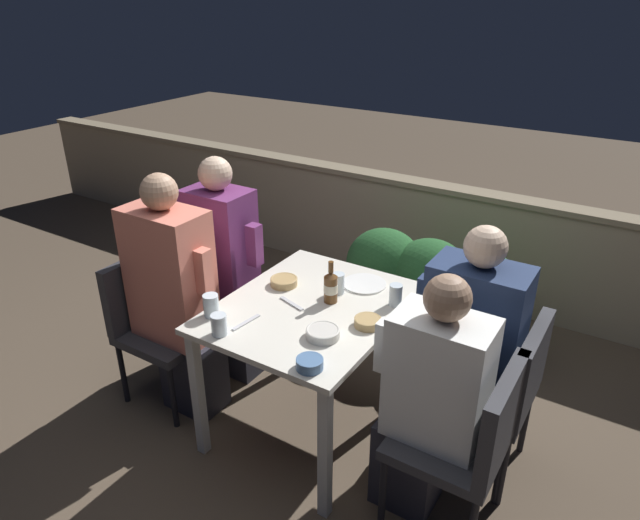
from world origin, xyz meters
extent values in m
plane|color=brown|center=(0.00, 0.00, 0.00)|extent=(16.00, 16.00, 0.00)
cube|color=gray|center=(0.00, 1.85, 0.41)|extent=(9.00, 0.14, 0.83)
cube|color=gray|center=(0.00, 1.85, 0.85)|extent=(9.00, 0.18, 0.04)
cube|color=silver|center=(0.00, 0.00, 0.74)|extent=(0.84, 1.04, 0.03)
cube|color=silver|center=(-0.37, -0.47, 0.36)|extent=(0.05, 0.05, 0.73)
cube|color=silver|center=(0.37, -0.47, 0.36)|extent=(0.05, 0.05, 0.73)
cube|color=silver|center=(-0.37, 0.47, 0.36)|extent=(0.05, 0.05, 0.73)
cube|color=silver|center=(0.37, 0.47, 0.36)|extent=(0.05, 0.05, 0.73)
cube|color=brown|center=(0.21, 1.08, 0.14)|extent=(1.18, 0.36, 0.28)
ellipsoid|color=#235628|center=(-0.11, 1.08, 0.51)|extent=(0.53, 0.47, 0.51)
ellipsoid|color=#235628|center=(0.21, 1.08, 0.51)|extent=(0.53, 0.47, 0.51)
ellipsoid|color=#235628|center=(0.54, 1.08, 0.51)|extent=(0.53, 0.47, 0.51)
cube|color=#333338|center=(-0.83, -0.22, 0.42)|extent=(0.46, 0.46, 0.05)
cube|color=#333338|center=(-1.03, -0.22, 0.65)|extent=(0.06, 0.46, 0.40)
cylinder|color=black|center=(-1.03, -0.42, 0.20)|extent=(0.03, 0.03, 0.40)
cylinder|color=black|center=(-0.63, -0.42, 0.20)|extent=(0.03, 0.03, 0.40)
cylinder|color=black|center=(-1.03, -0.02, 0.20)|extent=(0.03, 0.03, 0.40)
cylinder|color=black|center=(-0.63, -0.02, 0.20)|extent=(0.03, 0.03, 0.40)
cube|color=#282833|center=(-0.66, -0.22, 0.22)|extent=(0.31, 0.23, 0.45)
cube|color=#E07A66|center=(-0.76, -0.22, 0.82)|extent=(0.44, 0.26, 0.74)
cube|color=#E07A66|center=(-0.51, -0.22, 0.91)|extent=(0.07, 0.07, 0.24)
sphere|color=tan|center=(-0.76, -0.22, 1.28)|extent=(0.19, 0.19, 0.19)
cube|color=#333338|center=(-0.82, 0.19, 0.42)|extent=(0.46, 0.46, 0.05)
cube|color=#333338|center=(-1.02, 0.19, 0.65)|extent=(0.06, 0.46, 0.40)
cylinder|color=black|center=(-1.02, -0.01, 0.20)|extent=(0.03, 0.03, 0.40)
cylinder|color=black|center=(-0.62, -0.01, 0.20)|extent=(0.03, 0.03, 0.40)
cylinder|color=black|center=(-1.02, 0.39, 0.20)|extent=(0.03, 0.03, 0.40)
cylinder|color=black|center=(-0.62, 0.39, 0.20)|extent=(0.03, 0.03, 0.40)
cube|color=#282833|center=(-0.65, 0.19, 0.22)|extent=(0.26, 0.23, 0.45)
cube|color=#6B2D66|center=(-0.75, 0.19, 0.81)|extent=(0.37, 0.26, 0.73)
cube|color=#6B2D66|center=(-0.50, 0.19, 0.90)|extent=(0.07, 0.07, 0.24)
sphere|color=beige|center=(-0.75, 0.19, 1.27)|extent=(0.19, 0.19, 0.19)
cube|color=#333338|center=(0.82, -0.19, 0.42)|extent=(0.46, 0.46, 0.05)
cube|color=#333338|center=(1.02, -0.19, 0.65)|extent=(0.06, 0.46, 0.40)
cylinder|color=black|center=(0.62, -0.39, 0.20)|extent=(0.03, 0.03, 0.40)
cylinder|color=black|center=(0.62, 0.01, 0.20)|extent=(0.03, 0.03, 0.40)
cylinder|color=black|center=(1.02, 0.01, 0.20)|extent=(0.03, 0.03, 0.40)
cube|color=#282833|center=(0.65, -0.19, 0.22)|extent=(0.28, 0.23, 0.45)
cube|color=white|center=(0.75, -0.19, 0.74)|extent=(0.40, 0.26, 0.57)
cube|color=white|center=(0.50, -0.19, 0.81)|extent=(0.07, 0.07, 0.24)
sphere|color=#99755B|center=(0.75, -0.19, 1.12)|extent=(0.19, 0.19, 0.19)
cube|color=#333338|center=(0.83, 0.21, 0.42)|extent=(0.46, 0.46, 0.05)
cube|color=#333338|center=(1.04, 0.21, 0.65)|extent=(0.06, 0.46, 0.40)
cylinder|color=black|center=(0.63, 0.01, 0.20)|extent=(0.03, 0.03, 0.40)
cylinder|color=black|center=(1.03, 0.01, 0.20)|extent=(0.03, 0.03, 0.40)
cylinder|color=black|center=(0.63, 0.41, 0.20)|extent=(0.03, 0.03, 0.40)
cylinder|color=black|center=(1.03, 0.41, 0.20)|extent=(0.03, 0.03, 0.40)
cube|color=#282833|center=(0.66, 0.21, 0.22)|extent=(0.31, 0.23, 0.45)
cube|color=navy|center=(0.76, 0.21, 0.77)|extent=(0.44, 0.26, 0.64)
cube|color=navy|center=(0.51, 0.21, 0.85)|extent=(0.07, 0.07, 0.24)
sphere|color=beige|center=(0.76, 0.21, 1.19)|extent=(0.19, 0.19, 0.19)
cylinder|color=brown|center=(0.06, 0.08, 0.83)|extent=(0.07, 0.07, 0.14)
cylinder|color=beige|center=(0.06, 0.08, 0.84)|extent=(0.07, 0.07, 0.05)
cone|color=brown|center=(0.06, 0.08, 0.91)|extent=(0.07, 0.07, 0.03)
cylinder|color=brown|center=(0.06, 0.08, 0.95)|extent=(0.03, 0.03, 0.06)
cylinder|color=white|center=(0.12, 0.33, 0.76)|extent=(0.23, 0.23, 0.01)
cylinder|color=tan|center=(0.33, -0.02, 0.78)|extent=(0.13, 0.13, 0.04)
torus|color=tan|center=(0.33, -0.02, 0.79)|extent=(0.13, 0.13, 0.01)
cylinder|color=beige|center=(0.20, -0.21, 0.78)|extent=(0.16, 0.16, 0.04)
torus|color=beige|center=(0.20, -0.21, 0.80)|extent=(0.16, 0.16, 0.01)
cylinder|color=tan|center=(-0.24, 0.10, 0.78)|extent=(0.14, 0.14, 0.04)
torus|color=tan|center=(-0.24, 0.10, 0.79)|extent=(0.14, 0.14, 0.01)
cylinder|color=#4C709E|center=(0.28, -0.44, 0.78)|extent=(0.12, 0.12, 0.05)
torus|color=#4C709E|center=(0.28, -0.44, 0.80)|extent=(0.12, 0.12, 0.01)
cylinder|color=silver|center=(-0.22, -0.44, 0.81)|extent=(0.07, 0.07, 0.10)
cylinder|color=silver|center=(0.35, 0.23, 0.82)|extent=(0.07, 0.07, 0.11)
cylinder|color=silver|center=(0.05, 0.18, 0.81)|extent=(0.07, 0.07, 0.11)
cylinder|color=silver|center=(-0.36, -0.34, 0.82)|extent=(0.08, 0.08, 0.11)
cube|color=silver|center=(-0.09, -0.04, 0.76)|extent=(0.17, 0.07, 0.01)
cube|color=silver|center=(-0.17, -0.30, 0.76)|extent=(0.04, 0.17, 0.01)
camera|label=1|loc=(1.35, -2.07, 2.20)|focal=32.00mm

